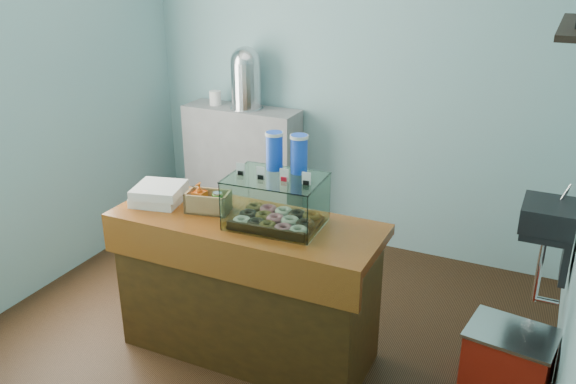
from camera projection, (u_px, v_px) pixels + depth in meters
The scene contains 9 objects.
ground at pixel (267, 328), 4.05m from camera, with size 3.50×3.50×0.00m, color black.
room_shell at pixel (268, 72), 3.41m from camera, with size 3.54×3.04×2.82m.
counter at pixel (247, 286), 3.67m from camera, with size 1.60×0.60×0.90m.
back_shelf at pixel (243, 170), 5.31m from camera, with size 1.00×0.32×1.10m, color gray.
display_case at pixel (279, 196), 3.41m from camera, with size 0.54×0.41×0.50m.
condiment_crate at pixel (207, 201), 3.59m from camera, with size 0.28×0.20×0.17m.
pastry_boxes at pixel (159, 194), 3.72m from camera, with size 0.35×0.34×0.11m.
coffee_urn at pixel (246, 77), 4.98m from camera, with size 0.28×0.28×0.51m.
red_cooler at pixel (508, 362), 3.39m from camera, with size 0.51×0.42×0.41m.
Camera 1 is at (1.58, -3.03, 2.36)m, focal length 38.00 mm.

